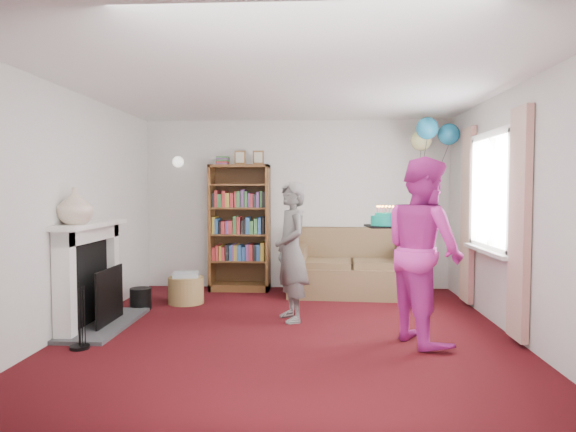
# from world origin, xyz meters

# --- Properties ---
(ground) EXTENTS (5.00, 5.00, 0.00)m
(ground) POSITION_xyz_m (0.00, 0.00, 0.00)
(ground) COLOR #34070B
(ground) RESTS_ON ground
(wall_back) EXTENTS (4.50, 0.02, 2.50)m
(wall_back) POSITION_xyz_m (0.00, 2.51, 1.25)
(wall_back) COLOR silver
(wall_back) RESTS_ON ground
(wall_left) EXTENTS (0.02, 5.00, 2.50)m
(wall_left) POSITION_xyz_m (-2.26, 0.00, 1.25)
(wall_left) COLOR silver
(wall_left) RESTS_ON ground
(wall_right) EXTENTS (0.02, 5.00, 2.50)m
(wall_right) POSITION_xyz_m (2.26, 0.00, 1.25)
(wall_right) COLOR silver
(wall_right) RESTS_ON ground
(ceiling) EXTENTS (4.50, 5.00, 0.01)m
(ceiling) POSITION_xyz_m (0.00, 0.00, 2.50)
(ceiling) COLOR white
(ceiling) RESTS_ON wall_back
(fireplace) EXTENTS (0.55, 1.80, 1.12)m
(fireplace) POSITION_xyz_m (-2.09, 0.19, 0.51)
(fireplace) COLOR #3F3F42
(fireplace) RESTS_ON ground
(window_bay) EXTENTS (0.14, 2.02, 2.20)m
(window_bay) POSITION_xyz_m (2.21, 0.60, 1.20)
(window_bay) COLOR white
(window_bay) RESTS_ON ground
(wall_sconce) EXTENTS (0.16, 0.23, 0.16)m
(wall_sconce) POSITION_xyz_m (-1.75, 2.36, 1.88)
(wall_sconce) COLOR gold
(wall_sconce) RESTS_ON ground
(bookcase) EXTENTS (0.87, 0.42, 2.04)m
(bookcase) POSITION_xyz_m (-0.82, 2.30, 0.90)
(bookcase) COLOR #472B14
(bookcase) RESTS_ON ground
(sofa) EXTENTS (1.73, 0.92, 0.92)m
(sofa) POSITION_xyz_m (0.79, 2.07, 0.34)
(sofa) COLOR brown
(sofa) RESTS_ON ground
(wicker_basket) EXTENTS (0.46, 0.46, 0.40)m
(wicker_basket) POSITION_xyz_m (-1.39, 1.35, 0.18)
(wicker_basket) COLOR #9B7D48
(wicker_basket) RESTS_ON ground
(person_striped) EXTENTS (0.55, 0.66, 1.56)m
(person_striped) POSITION_xyz_m (0.01, 0.55, 0.78)
(person_striped) COLOR black
(person_striped) RESTS_ON ground
(person_magenta) EXTENTS (0.93, 1.04, 1.78)m
(person_magenta) POSITION_xyz_m (1.32, -0.18, 0.89)
(person_magenta) COLOR #C12692
(person_magenta) RESTS_ON ground
(birthday_cake) EXTENTS (0.40, 0.40, 0.22)m
(birthday_cake) POSITION_xyz_m (1.01, 0.18, 1.15)
(birthday_cake) COLOR black
(birthday_cake) RESTS_ON ground
(balloons) EXTENTS (0.70, 0.67, 1.76)m
(balloons) POSITION_xyz_m (1.86, 1.95, 2.22)
(balloons) COLOR #3F3F3F
(balloons) RESTS_ON ground
(mantel_vase) EXTENTS (0.41, 0.41, 0.37)m
(mantel_vase) POSITION_xyz_m (-2.12, -0.15, 1.31)
(mantel_vase) COLOR beige
(mantel_vase) RESTS_ON fireplace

